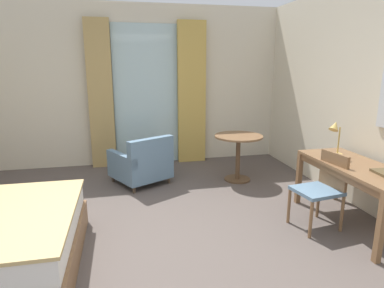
{
  "coord_description": "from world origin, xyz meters",
  "views": [
    {
      "loc": [
        -0.17,
        -3.01,
        1.83
      ],
      "look_at": [
        0.6,
        0.48,
        0.96
      ],
      "focal_mm": 30.93,
      "sensor_mm": 36.0,
      "label": 1
    }
  ],
  "objects_px": {
    "desk_chair": "(323,186)",
    "armchair_by_window": "(142,164)",
    "writing_desk": "(357,172)",
    "round_cafe_table": "(238,147)",
    "desk_lamp": "(335,131)"
  },
  "relations": [
    {
      "from": "desk_chair",
      "to": "armchair_by_window",
      "type": "relative_size",
      "value": 0.85
    },
    {
      "from": "desk_chair",
      "to": "writing_desk",
      "type": "bearing_deg",
      "value": -8.42
    },
    {
      "from": "writing_desk",
      "to": "round_cafe_table",
      "type": "relative_size",
      "value": 1.97
    },
    {
      "from": "writing_desk",
      "to": "armchair_by_window",
      "type": "height_order",
      "value": "armchair_by_window"
    },
    {
      "from": "writing_desk",
      "to": "desk_chair",
      "type": "relative_size",
      "value": 1.73
    },
    {
      "from": "desk_lamp",
      "to": "armchair_by_window",
      "type": "distance_m",
      "value": 2.8
    },
    {
      "from": "round_cafe_table",
      "to": "writing_desk",
      "type": "bearing_deg",
      "value": -66.05
    },
    {
      "from": "writing_desk",
      "to": "round_cafe_table",
      "type": "bearing_deg",
      "value": 113.95
    },
    {
      "from": "desk_lamp",
      "to": "armchair_by_window",
      "type": "bearing_deg",
      "value": 145.24
    },
    {
      "from": "desk_chair",
      "to": "desk_lamp",
      "type": "xyz_separation_m",
      "value": [
        0.32,
        0.32,
        0.56
      ]
    },
    {
      "from": "armchair_by_window",
      "to": "round_cafe_table",
      "type": "bearing_deg",
      "value": -6.47
    },
    {
      "from": "writing_desk",
      "to": "desk_lamp",
      "type": "height_order",
      "value": "desk_lamp"
    },
    {
      "from": "round_cafe_table",
      "to": "armchair_by_window",
      "type": "bearing_deg",
      "value": 173.53
    },
    {
      "from": "armchair_by_window",
      "to": "writing_desk",
      "type": "bearing_deg",
      "value": -39.97
    },
    {
      "from": "desk_chair",
      "to": "armchair_by_window",
      "type": "distance_m",
      "value": 2.66
    }
  ]
}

